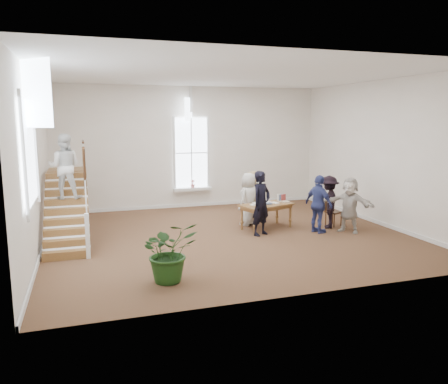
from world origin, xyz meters
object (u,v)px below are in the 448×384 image
object	(u,v)px
police_officer	(261,203)
elderly_woman	(249,199)
side_chair	(332,209)
woman_cluster_a	(319,204)
person_yellow	(252,196)
woman_cluster_b	(329,202)
woman_cluster_c	(349,205)
library_table	(267,207)
floor_plant	(169,251)

from	to	relation	value
police_officer	elderly_woman	distance (m)	1.26
side_chair	woman_cluster_a	bearing A→B (deg)	-160.66
person_yellow	woman_cluster_b	xyz separation A→B (m)	(1.89, -1.59, -0.01)
side_chair	woman_cluster_b	bearing A→B (deg)	-157.66
woman_cluster_c	side_chair	size ratio (longest dim) A/B	1.73
woman_cluster_a	library_table	bearing A→B (deg)	36.19
person_yellow	woman_cluster_a	xyz separation A→B (m)	(1.29, -2.04, 0.03)
elderly_woman	woman_cluster_b	distance (m)	2.45
library_table	woman_cluster_c	distance (m)	2.43
woman_cluster_a	person_yellow	bearing A→B (deg)	15.74
woman_cluster_a	woman_cluster_b	distance (m)	0.75
police_officer	floor_plant	distance (m)	4.26
woman_cluster_c	floor_plant	size ratio (longest dim) A/B	1.29
woman_cluster_a	woman_cluster_b	bearing A→B (deg)	-69.79
police_officer	library_table	bearing A→B (deg)	26.17
floor_plant	woman_cluster_a	bearing A→B (deg)	27.32
woman_cluster_a	woman_cluster_b	world-z (taller)	woman_cluster_a
library_table	woman_cluster_b	xyz separation A→B (m)	(1.84, -0.49, 0.13)
side_chair	person_yellow	bearing A→B (deg)	129.02
library_table	person_yellow	bearing A→B (deg)	75.19
side_chair	library_table	bearing A→B (deg)	154.13
elderly_woman	woman_cluster_c	xyz separation A→B (m)	(2.49, -1.74, -0.01)
police_officer	woman_cluster_a	distance (m)	1.72
person_yellow	side_chair	xyz separation A→B (m)	(2.16, -1.35, -0.30)
woman_cluster_c	person_yellow	bearing A→B (deg)	-173.83
elderly_woman	side_chair	distance (m)	2.62
woman_cluster_a	woman_cluster_c	world-z (taller)	woman_cluster_a
police_officer	woman_cluster_a	xyz separation A→B (m)	(1.69, -0.29, -0.07)
police_officer	woman_cluster_b	xyz separation A→B (m)	(2.29, 0.16, -0.12)
library_table	woman_cluster_c	size ratio (longest dim) A/B	1.10
police_officer	woman_cluster_c	xyz separation A→B (m)	(2.59, -0.49, -0.11)
woman_cluster_b	floor_plant	xyz separation A→B (m)	(-5.49, -2.97, -0.17)
woman_cluster_c	woman_cluster_a	bearing A→B (deg)	-140.79
library_table	police_officer	bearing A→B (deg)	-141.92
elderly_woman	police_officer	bearing A→B (deg)	49.94
elderly_woman	person_yellow	world-z (taller)	elderly_woman
person_yellow	woman_cluster_a	distance (m)	2.41
elderly_woman	woman_cluster_a	world-z (taller)	woman_cluster_a
person_yellow	woman_cluster_c	world-z (taller)	person_yellow
elderly_woman	person_yellow	distance (m)	0.58
woman_cluster_b	elderly_woman	bearing A→B (deg)	-89.68
library_table	woman_cluster_b	distance (m)	1.91
police_officer	woman_cluster_a	bearing A→B (deg)	-38.93
police_officer	person_yellow	distance (m)	1.80
woman_cluster_a	floor_plant	bearing A→B (deg)	100.66
library_table	person_yellow	xyz separation A→B (m)	(-0.05, 1.09, 0.15)
police_officer	woman_cluster_b	bearing A→B (deg)	-25.25
library_table	woman_cluster_a	xyz separation A→B (m)	(1.24, -0.94, 0.18)
police_officer	side_chair	size ratio (longest dim) A/B	1.96
library_table	elderly_woman	xyz separation A→B (m)	(-0.35, 0.59, 0.15)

